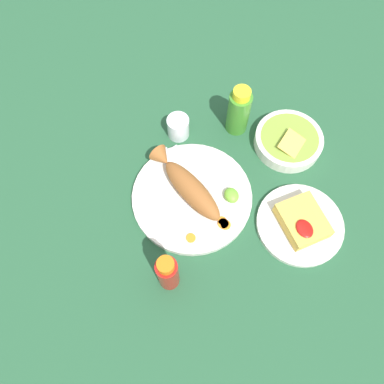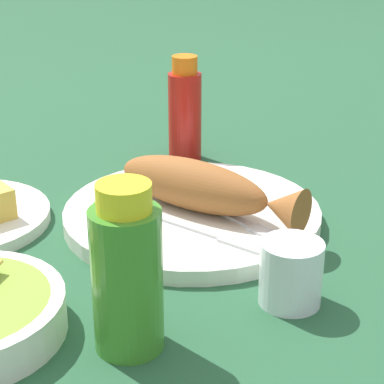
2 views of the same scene
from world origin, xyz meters
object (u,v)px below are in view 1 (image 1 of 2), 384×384
hot_sauce_bottle_green (239,111)px  guacamole_bowl (288,140)px  fried_fish (187,185)px  hot_sauce_bottle_red (168,273)px  fork_near (175,173)px  salt_cup (178,128)px  side_plate_fries (300,224)px  fork_far (192,168)px  main_plate (192,197)px

hot_sauce_bottle_green → guacamole_bowl: 0.16m
fried_fish → guacamole_bowl: size_ratio=1.35×
hot_sauce_bottle_red → hot_sauce_bottle_green: 0.46m
fried_fish → fork_near: size_ratio=1.32×
salt_cup → side_plate_fries: bearing=25.5°
fork_near → side_plate_fries: bearing=-136.5°
hot_sauce_bottle_red → salt_cup: size_ratio=2.41×
fork_far → hot_sauce_bottle_red: (0.24, -0.16, 0.05)m
main_plate → salt_cup: salt_cup is taller
side_plate_fries → guacamole_bowl: guacamole_bowl is taller
hot_sauce_bottle_green → salt_cup: hot_sauce_bottle_green is taller
fried_fish → guacamole_bowl: fried_fish is taller
fork_near → salt_cup: bearing=-25.9°
fried_fish → guacamole_bowl: 0.31m
side_plate_fries → hot_sauce_bottle_green: bearing=-176.9°
guacamole_bowl → hot_sauce_bottle_green: bearing=-136.1°
fork_near → fried_fish: bearing=-168.7°
fork_near → hot_sauce_bottle_green: hot_sauce_bottle_green is taller
salt_cup → guacamole_bowl: size_ratio=0.35×
main_plate → guacamole_bowl: (-0.05, 0.30, 0.01)m
fried_fish → hot_sauce_bottle_green: hot_sauce_bottle_green is taller
fork_far → hot_sauce_bottle_red: hot_sauce_bottle_red is taller
fried_fish → hot_sauce_bottle_red: (0.19, -0.12, 0.02)m
hot_sauce_bottle_red → hot_sauce_bottle_green: size_ratio=1.01×
fried_fish → side_plate_fries: size_ratio=1.15×
guacamole_bowl → side_plate_fries: bearing=-21.4°
main_plate → hot_sauce_bottle_green: bearing=127.9°
fork_far → hot_sauce_bottle_red: size_ratio=1.21×
main_plate → hot_sauce_bottle_red: hot_sauce_bottle_red is taller
fried_fish → salt_cup: size_ratio=3.88×
fork_far → hot_sauce_bottle_red: bearing=133.3°
hot_sauce_bottle_red → guacamole_bowl: bearing=116.9°
fork_near → hot_sauce_bottle_green: size_ratio=1.23×
salt_cup → fork_near: bearing=-26.0°
main_plate → fork_near: bearing=-167.5°
fork_far → salt_cup: 0.12m
fried_fish → hot_sauce_bottle_green: bearing=107.4°
fork_near → hot_sauce_bottle_red: hot_sauce_bottle_red is taller
side_plate_fries → fork_near: bearing=-136.6°
fork_near → fork_far: same height
fried_fish → fork_near: 0.07m
fork_far → salt_cup: salt_cup is taller
fried_fish → fork_far: (-0.06, 0.03, -0.03)m
hot_sauce_bottle_green → guacamole_bowl: bearing=43.9°
hot_sauce_bottle_green → side_plate_fries: (0.33, 0.02, -0.06)m
hot_sauce_bottle_green → salt_cup: (-0.04, -0.16, -0.04)m
main_plate → side_plate_fries: (0.17, 0.22, -0.00)m
main_plate → salt_cup: 0.20m
fried_fish → fork_far: fried_fish is taller
hot_sauce_bottle_red → side_plate_fries: 0.35m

